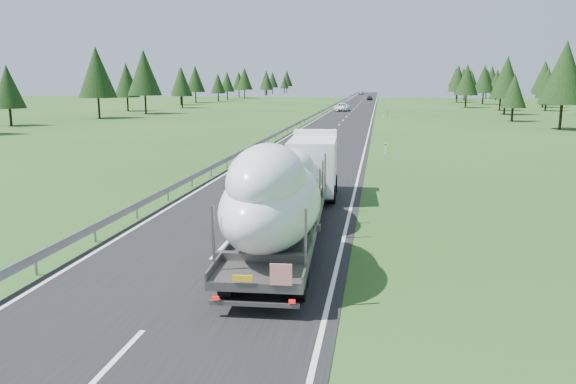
% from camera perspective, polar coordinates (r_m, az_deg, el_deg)
% --- Properties ---
extents(ground, '(400.00, 400.00, 0.00)m').
position_cam_1_polar(ground, '(22.12, -6.72, -5.67)').
color(ground, '#244818').
rests_on(ground, ground).
extents(road_surface, '(10.00, 400.00, 0.02)m').
position_cam_1_polar(road_surface, '(120.64, 6.50, 8.14)').
color(road_surface, black).
rests_on(road_surface, ground).
extents(guardrail, '(0.10, 400.00, 0.76)m').
position_cam_1_polar(guardrail, '(120.93, 3.96, 8.48)').
color(guardrail, slate).
rests_on(guardrail, ground).
extents(marker_posts, '(0.13, 350.08, 1.00)m').
position_cam_1_polar(marker_posts, '(175.42, 9.56, 9.18)').
color(marker_posts, silver).
rests_on(marker_posts, ground).
extents(highway_sign, '(0.08, 0.90, 2.60)m').
position_cam_1_polar(highway_sign, '(100.44, 10.09, 8.46)').
color(highway_sign, slate).
rests_on(highway_sign, ground).
extents(tree_line_right, '(28.22, 308.95, 12.50)m').
position_cam_1_polar(tree_line_right, '(139.62, 23.74, 10.56)').
color(tree_line_right, black).
rests_on(tree_line_right, ground).
extents(tree_line_left, '(14.95, 309.08, 12.34)m').
position_cam_1_polar(tree_line_left, '(157.03, -9.34, 11.22)').
color(tree_line_left, black).
rests_on(tree_line_left, ground).
extents(boat_truck, '(3.50, 19.35, 4.51)m').
position_cam_1_polar(boat_truck, '(22.76, 0.07, 0.80)').
color(boat_truck, white).
rests_on(boat_truck, ground).
extents(distant_van, '(3.19, 6.27, 1.70)m').
position_cam_1_polar(distant_van, '(121.42, 5.52, 8.58)').
color(distant_van, white).
rests_on(distant_van, ground).
extents(distant_car_dark, '(1.84, 4.46, 1.51)m').
position_cam_1_polar(distant_car_dark, '(190.27, 8.30, 9.44)').
color(distant_car_dark, black).
rests_on(distant_car_dark, ground).
extents(distant_car_blue, '(1.90, 4.83, 1.56)m').
position_cam_1_polar(distant_car_blue, '(266.22, 7.47, 9.95)').
color(distant_car_blue, '#192C47').
rests_on(distant_car_blue, ground).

